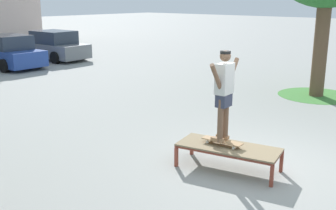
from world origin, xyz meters
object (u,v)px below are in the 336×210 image
object	(u,v)px
skateboard	(222,141)
car_grey	(53,46)
skate_box	(228,149)
skater	(224,90)
car_blue	(7,52)

from	to	relation	value
skateboard	car_grey	bearing A→B (deg)	67.35
skate_box	skateboard	distance (m)	0.18
car_grey	skater	bearing A→B (deg)	-112.65
skater	skateboard	bearing A→B (deg)	-85.57
car_blue	car_grey	xyz separation A→B (m)	(2.83, 0.48, 0.00)
skate_box	skateboard	size ratio (longest dim) A/B	2.48
skater	skate_box	bearing A→B (deg)	-77.75
skater	car_grey	size ratio (longest dim) A/B	0.40
skateboard	car_blue	distance (m)	14.44
skateboard	skater	distance (m)	0.99
car_grey	skateboard	bearing A→B (deg)	-112.65
skateboard	car_grey	size ratio (longest dim) A/B	0.19
skateboard	car_blue	bearing A→B (deg)	77.01
skate_box	car_blue	size ratio (longest dim) A/B	0.48
skater	car_grey	distance (m)	15.79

